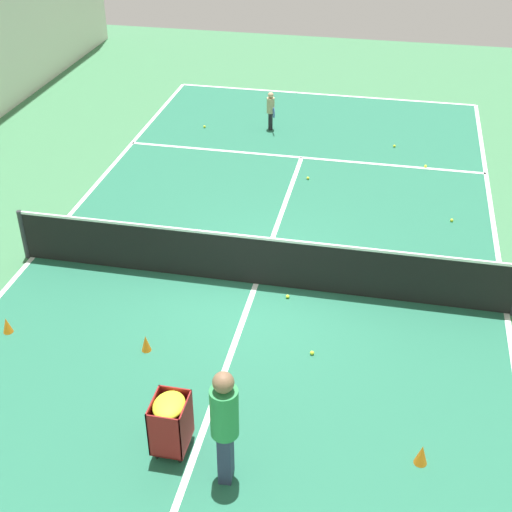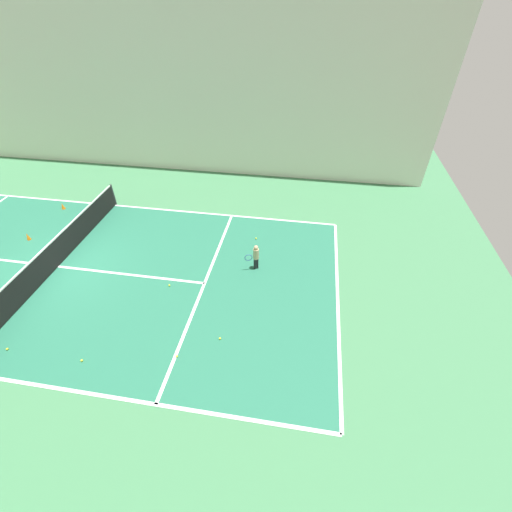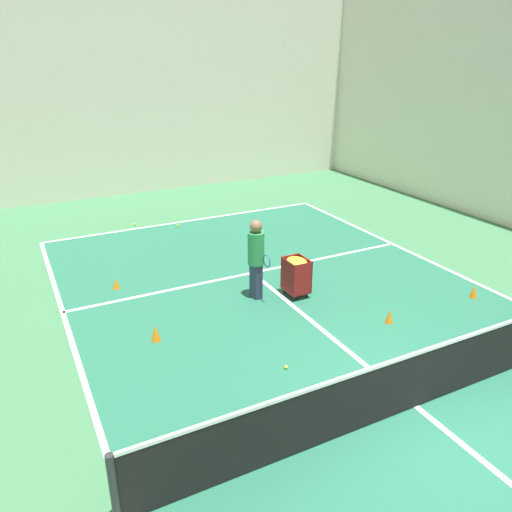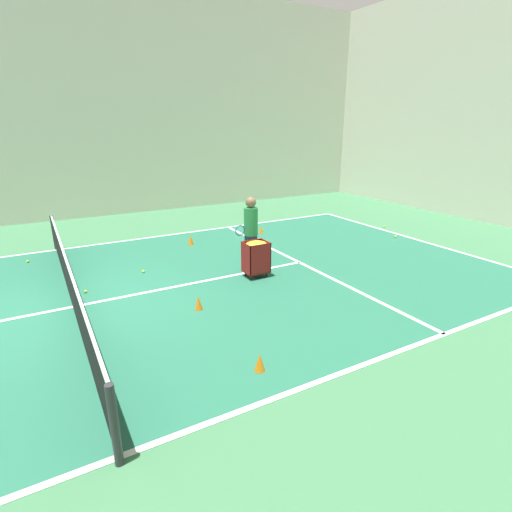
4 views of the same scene
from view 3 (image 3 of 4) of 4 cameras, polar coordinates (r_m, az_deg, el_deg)
ground_plane at (r=8.54m, az=17.78°, el=-16.05°), size 33.40×33.40×0.00m
court_playing_area at (r=8.54m, az=17.79°, el=-16.04°), size 9.06×20.81×0.00m
line_baseline_far at (r=16.58m, az=-7.70°, el=4.00°), size 9.06×0.10×0.00m
line_service_far at (r=12.54m, az=-0.41°, el=-1.94°), size 9.06×0.10×0.00m
line_centre_service at (r=8.53m, az=17.79°, el=-16.02°), size 0.10×11.44×0.00m
hall_enclosure_far at (r=19.96m, az=-12.91°, el=19.74°), size 17.66×0.15×8.89m
tennis_net at (r=8.22m, az=18.23°, el=-13.07°), size 9.36×0.10×1.05m
coach_at_net at (r=10.90m, az=0.01°, el=0.20°), size 0.39×0.70×1.83m
ball_cart at (r=11.19m, az=4.64°, el=-1.58°), size 0.48×0.59×0.91m
training_cone_0 at (r=12.29m, az=23.64°, el=-3.73°), size 0.17×0.17×0.29m
training_cone_1 at (r=12.13m, az=-15.70°, el=-3.02°), size 0.17×0.17×0.26m
training_cone_2 at (r=9.84m, az=-11.40°, el=-8.63°), size 0.18×0.18×0.32m
training_cone_3 at (r=10.61m, az=15.00°, el=-6.66°), size 0.16×0.16×0.29m
tennis_ball_3 at (r=8.32m, az=12.86°, el=-16.27°), size 0.07×0.07×0.07m
tennis_ball_4 at (r=8.95m, az=3.48°, el=-12.56°), size 0.07×0.07×0.07m
tennis_ball_5 at (r=16.45m, az=-13.71°, el=3.53°), size 0.07×0.07×0.07m
tennis_ball_6 at (r=16.06m, az=-8.93°, el=3.45°), size 0.07×0.07×0.07m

